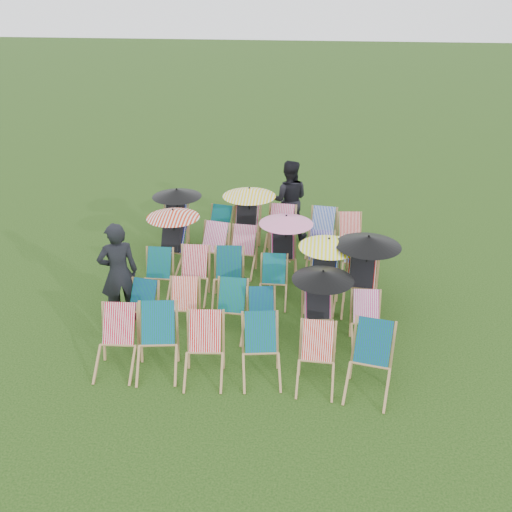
# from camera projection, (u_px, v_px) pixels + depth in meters

# --- Properties ---
(ground) EXTENTS (100.00, 100.00, 0.00)m
(ground) POSITION_uv_depth(u_px,v_px,m) (254.00, 303.00, 10.95)
(ground) COLOR black
(ground) RESTS_ON ground
(deckchair_0) EXTENTS (0.69, 0.93, 0.97)m
(deckchair_0) POSITION_uv_depth(u_px,v_px,m) (116.00, 343.00, 8.94)
(deckchair_0) COLOR #A07B4A
(deckchair_0) RESTS_ON ground
(deckchair_1) EXTENTS (0.80, 1.02, 1.00)m
(deckchair_1) POSITION_uv_depth(u_px,v_px,m) (157.00, 343.00, 8.90)
(deckchair_1) COLOR #A07B4A
(deckchair_1) RESTS_ON ground
(deckchair_2) EXTENTS (0.72, 0.94, 0.95)m
(deckchair_2) POSITION_uv_depth(u_px,v_px,m) (204.00, 351.00, 8.76)
(deckchair_2) COLOR #A07B4A
(deckchair_2) RESTS_ON ground
(deckchair_3) EXTENTS (0.75, 0.95, 0.94)m
(deckchair_3) POSITION_uv_depth(u_px,v_px,m) (261.00, 351.00, 8.76)
(deckchair_3) COLOR #A07B4A
(deckchair_3) RESTS_ON ground
(deckchair_4) EXTENTS (0.61, 0.85, 0.90)m
(deckchair_4) POSITION_uv_depth(u_px,v_px,m) (316.00, 359.00, 8.60)
(deckchair_4) COLOR #A07B4A
(deckchair_4) RESTS_ON ground
(deckchair_5) EXTENTS (0.82, 1.03, 1.01)m
(deckchair_5) POSITION_uv_depth(u_px,v_px,m) (370.00, 363.00, 8.44)
(deckchair_5) COLOR #A07B4A
(deckchair_5) RESTS_ON ground
(deckchair_6) EXTENTS (0.67, 0.86, 0.86)m
(deckchair_6) POSITION_uv_depth(u_px,v_px,m) (138.00, 310.00, 9.91)
(deckchair_6) COLOR #A07B4A
(deckchair_6) RESTS_ON ground
(deckchair_7) EXTENTS (0.64, 0.85, 0.87)m
(deckchair_7) POSITION_uv_depth(u_px,v_px,m) (183.00, 309.00, 9.94)
(deckchair_7) COLOR #A07B4A
(deckchair_7) RESTS_ON ground
(deckchair_8) EXTENTS (0.62, 0.84, 0.89)m
(deckchair_8) POSITION_uv_depth(u_px,v_px,m) (230.00, 311.00, 9.86)
(deckchair_8) COLOR #A07B4A
(deckchair_8) RESTS_ON ground
(deckchair_9) EXTENTS (0.66, 0.83, 0.82)m
(deckchair_9) POSITION_uv_depth(u_px,v_px,m) (262.00, 317.00, 9.74)
(deckchair_9) COLOR #A07B4A
(deckchair_9) RESTS_ON ground
(deckchair_10) EXTENTS (1.05, 1.12, 1.24)m
(deckchair_10) POSITION_uv_depth(u_px,v_px,m) (320.00, 304.00, 9.65)
(deckchair_10) COLOR #A07B4A
(deckchair_10) RESTS_ON ground
(deckchair_11) EXTENTS (0.60, 0.80, 0.83)m
(deckchair_11) POSITION_uv_depth(u_px,v_px,m) (367.00, 322.00, 9.61)
(deckchair_11) COLOR #A07B4A
(deckchair_11) RESTS_ON ground
(deckchair_12) EXTENTS (0.60, 0.84, 0.89)m
(deckchair_12) POSITION_uv_depth(u_px,v_px,m) (156.00, 276.00, 10.99)
(deckchair_12) COLOR #A07B4A
(deckchair_12) RESTS_ON ground
(deckchair_13) EXTENTS (0.64, 0.88, 0.93)m
(deckchair_13) POSITION_uv_depth(u_px,v_px,m) (193.00, 275.00, 10.98)
(deckchair_13) COLOR #A07B4A
(deckchair_13) RESTS_ON ground
(deckchair_14) EXTENTS (0.70, 0.92, 0.94)m
(deckchair_14) POSITION_uv_depth(u_px,v_px,m) (228.00, 277.00, 10.91)
(deckchair_14) COLOR #A07B4A
(deckchair_14) RESTS_ON ground
(deckchair_15) EXTENTS (0.59, 0.81, 0.85)m
(deckchair_15) POSITION_uv_depth(u_px,v_px,m) (273.00, 282.00, 10.83)
(deckchair_15) COLOR #A07B4A
(deckchair_15) RESTS_ON ground
(deckchair_16) EXTENTS (1.11, 1.17, 1.32)m
(deckchair_16) POSITION_uv_depth(u_px,v_px,m) (324.00, 271.00, 10.66)
(deckchair_16) COLOR #A07B4A
(deckchair_16) RESTS_ON ground
(deckchair_17) EXTENTS (1.21, 1.27, 1.43)m
(deckchair_17) POSITION_uv_depth(u_px,v_px,m) (363.00, 272.00, 10.50)
(deckchair_17) COLOR #A07B4A
(deckchair_17) RESTS_ON ground
(deckchair_18) EXTENTS (1.11, 1.18, 1.31)m
(deckchair_18) POSITION_uv_depth(u_px,v_px,m) (171.00, 239.00, 11.97)
(deckchair_18) COLOR #A07B4A
(deckchair_18) RESTS_ON ground
(deckchair_19) EXTENTS (0.79, 0.98, 0.96)m
(deckchair_19) POSITION_uv_depth(u_px,v_px,m) (211.00, 250.00, 11.98)
(deckchair_19) COLOR #A07B4A
(deckchair_19) RESTS_ON ground
(deckchair_20) EXTENTS (0.66, 0.88, 0.92)m
(deckchair_20) POSITION_uv_depth(u_px,v_px,m) (242.00, 252.00, 11.93)
(deckchair_20) COLOR #A07B4A
(deckchair_20) RESTS_ON ground
(deckchair_21) EXTENTS (1.11, 1.19, 1.31)m
(deckchair_21) POSITION_uv_depth(u_px,v_px,m) (284.00, 246.00, 11.66)
(deckchair_21) COLOR #A07B4A
(deckchair_21) RESTS_ON ground
(deckchair_22) EXTENTS (0.63, 0.86, 0.91)m
(deckchair_22) POSITION_uv_depth(u_px,v_px,m) (320.00, 258.00, 11.67)
(deckchair_22) COLOR #A07B4A
(deckchair_22) RESTS_ON ground
(deckchair_23) EXTENTS (0.61, 0.82, 0.86)m
(deckchair_23) POSITION_uv_depth(u_px,v_px,m) (355.00, 261.00, 11.61)
(deckchair_23) COLOR #A07B4A
(deckchair_23) RESTS_ON ground
(deckchair_24) EXTENTS (1.12, 1.21, 1.33)m
(deckchair_24) POSITION_uv_depth(u_px,v_px,m) (176.00, 217.00, 13.03)
(deckchair_24) COLOR #A07B4A
(deckchair_24) RESTS_ON ground
(deckchair_25) EXTENTS (0.74, 0.92, 0.90)m
(deckchair_25) POSITION_uv_depth(u_px,v_px,m) (217.00, 229.00, 13.03)
(deckchair_25) COLOR #A07B4A
(deckchair_25) RESTS_ON ground
(deckchair_26) EXTENTS (1.19, 1.24, 1.42)m
(deckchair_26) POSITION_uv_depth(u_px,v_px,m) (247.00, 218.00, 12.86)
(deckchair_26) COLOR #A07B4A
(deckchair_26) RESTS_ON ground
(deckchair_27) EXTENTS (0.74, 0.98, 1.02)m
(deckchair_27) POSITION_uv_depth(u_px,v_px,m) (280.00, 232.00, 12.73)
(deckchair_27) COLOR #A07B4A
(deckchair_27) RESTS_ON ground
(deckchair_28) EXTENTS (0.73, 0.95, 0.96)m
(deckchair_28) POSITION_uv_depth(u_px,v_px,m) (321.00, 233.00, 12.76)
(deckchair_28) COLOR #A07B4A
(deckchair_28) RESTS_ON ground
(deckchair_29) EXTENTS (0.68, 0.88, 0.89)m
(deckchair_29) POSITION_uv_depth(u_px,v_px,m) (351.00, 237.00, 12.67)
(deckchair_29) COLOR #A07B4A
(deckchair_29) RESTS_ON ground
(person_left) EXTENTS (0.83, 0.72, 1.90)m
(person_left) POSITION_uv_depth(u_px,v_px,m) (119.00, 273.00, 10.03)
(person_left) COLOR black
(person_left) RESTS_ON ground
(person_rear) EXTENTS (0.93, 0.73, 1.90)m
(person_rear) POSITION_uv_depth(u_px,v_px,m) (289.00, 200.00, 13.32)
(person_rear) COLOR black
(person_rear) RESTS_ON ground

